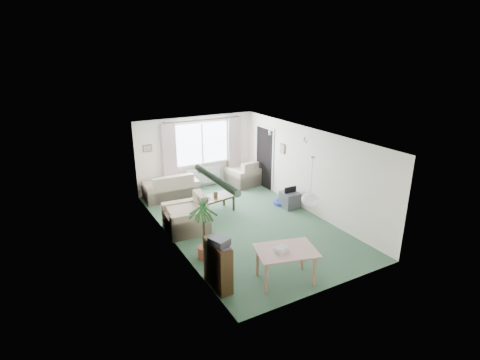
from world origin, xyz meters
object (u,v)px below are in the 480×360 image
armchair_corner (243,173)px  pet_bed (282,202)px  armchair_left (186,213)px  bookshelf (218,265)px  coffee_table (215,204)px  houseplant (204,226)px  dining_table (285,265)px  sofa (171,186)px  tv_cube (290,200)px

armchair_corner → pet_bed: armchair_corner is taller
armchair_left → bookshelf: (-0.34, -2.57, 0.00)m
armchair_corner → armchair_left: bearing=29.3°
pet_bed → coffee_table: bearing=167.5°
armchair_corner → coffee_table: 2.46m
coffee_table → houseplant: bearing=-121.0°
armchair_corner → dining_table: bearing=60.6°
sofa → armchair_corner: (2.58, -0.02, 0.02)m
sofa → bookshelf: (-0.74, -4.89, 0.07)m
houseplant → pet_bed: bearing=27.5°
houseplant → tv_cube: (3.35, 1.41, -0.55)m
armchair_corner → sofa: bearing=-8.8°
bookshelf → houseplant: size_ratio=0.61×
dining_table → houseplant: bearing=124.8°
houseplant → pet_bed: size_ratio=3.05×
coffee_table → bookshelf: bearing=-114.7°
armchair_corner → pet_bed: (0.16, -2.07, -0.38)m
armchair_corner → dining_table: size_ratio=0.90×
sofa → dining_table: bearing=98.3°
sofa → tv_cube: sofa is taller
armchair_left → sofa: bearing=174.9°
bookshelf → armchair_left: bearing=81.2°
armchair_left → coffee_table: armchair_left is taller
armchair_corner → pet_bed: size_ratio=1.88×
bookshelf → tv_cube: bookshelf is taller
armchair_left → houseplant: size_ratio=0.68×
armchair_left → dining_table: (0.92, -3.03, -0.14)m
dining_table → pet_bed: bearing=55.7°
sofa → tv_cube: bearing=142.2°
armchair_corner → tv_cube: armchair_corner is taller
armchair_corner → dining_table: armchair_corner is taller
dining_table → tv_cube: 3.73m
pet_bed → dining_table: bearing=-124.3°
coffee_table → bookshelf: (-1.49, -3.23, 0.24)m
houseplant → armchair_left: bearing=84.3°
armchair_left → tv_cube: 3.21m
dining_table → armchair_left: bearing=106.9°
bookshelf → houseplant: 1.14m
coffee_table → pet_bed: (1.99, -0.44, -0.18)m
sofa → bookshelf: bearing=84.2°
armchair_left → dining_table: 3.17m
sofa → houseplant: 3.87m
bookshelf → dining_table: bearing=-21.5°
sofa → pet_bed: (2.74, -2.09, -0.35)m
coffee_table → pet_bed: size_ratio=2.02×
coffee_table → dining_table: size_ratio=0.97×
houseplant → dining_table: bearing=-55.2°
bookshelf → pet_bed: (3.48, 2.79, -0.42)m
armchair_corner → coffee_table: (-1.83, -1.63, -0.20)m
sofa → coffee_table: (0.75, -1.65, -0.17)m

